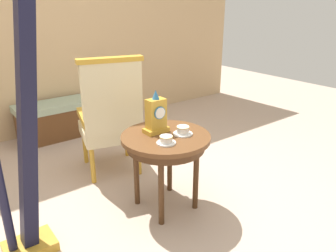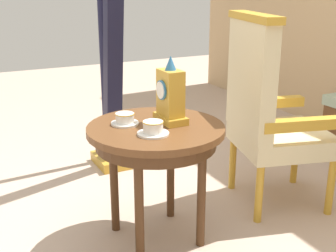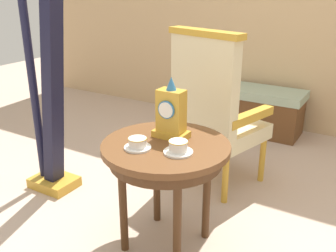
{
  "view_description": "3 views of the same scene",
  "coord_description": "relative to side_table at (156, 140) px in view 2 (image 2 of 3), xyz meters",
  "views": [
    {
      "loc": [
        -1.3,
        -1.87,
        1.58
      ],
      "look_at": [
        0.13,
        0.0,
        0.68
      ],
      "focal_mm": 35.13,
      "sensor_mm": 36.0,
      "label": 1
    },
    {
      "loc": [
        1.96,
        -0.91,
        1.31
      ],
      "look_at": [
        0.06,
        0.05,
        0.61
      ],
      "focal_mm": 47.52,
      "sensor_mm": 36.0,
      "label": 2
    },
    {
      "loc": [
        1.05,
        -1.61,
        1.43
      ],
      "look_at": [
        0.03,
        0.08,
        0.68
      ],
      "focal_mm": 41.3,
      "sensor_mm": 36.0,
      "label": 3
    }
  ],
  "objects": [
    {
      "name": "armchair",
      "position": [
        -0.07,
        0.75,
        0.04
      ],
      "size": [
        0.66,
        0.65,
        1.14
      ],
      "color": "beige",
      "rests_on": "ground"
    },
    {
      "name": "side_table",
      "position": [
        0.0,
        0.0,
        0.0
      ],
      "size": [
        0.68,
        0.68,
        0.63
      ],
      "color": "brown",
      "rests_on": "ground"
    },
    {
      "name": "harp",
      "position": [
        -1.01,
        0.13,
        0.19
      ],
      "size": [
        0.4,
        0.24,
        1.83
      ],
      "color": "gold",
      "rests_on": "ground"
    },
    {
      "name": "teacup_left",
      "position": [
        -0.09,
        -0.13,
        0.1
      ],
      "size": [
        0.14,
        0.14,
        0.06
      ],
      "color": "white",
      "rests_on": "side_table"
    },
    {
      "name": "teacup_right",
      "position": [
        0.11,
        -0.07,
        0.11
      ],
      "size": [
        0.15,
        0.15,
        0.07
      ],
      "color": "white",
      "rests_on": "side_table"
    },
    {
      "name": "mantel_clock",
      "position": [
        -0.02,
        0.09,
        0.21
      ],
      "size": [
        0.19,
        0.11,
        0.34
      ],
      "color": "gold",
      "rests_on": "side_table"
    },
    {
      "name": "ground_plane",
      "position": [
        -0.08,
        0.03,
        -0.55
      ],
      "size": [
        10.0,
        10.0,
        0.0
      ],
      "primitive_type": "plane",
      "color": "#BCA38E"
    }
  ]
}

